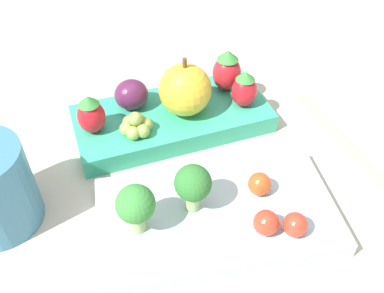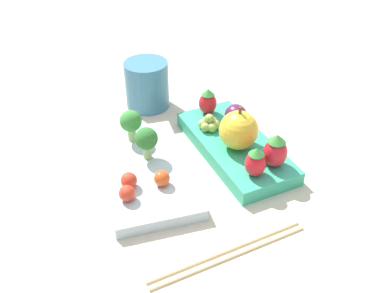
{
  "view_description": "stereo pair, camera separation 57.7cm",
  "coord_description": "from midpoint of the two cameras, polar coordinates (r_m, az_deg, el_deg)",
  "views": [
    {
      "loc": [
        0.11,
        0.3,
        0.33
      ],
      "look_at": [
        0.01,
        0.0,
        0.03
      ],
      "focal_mm": 40.0,
      "sensor_mm": 36.0,
      "label": 1
    },
    {
      "loc": [
        -0.46,
        0.21,
        0.41
      ],
      "look_at": [
        0.01,
        0.0,
        0.03
      ],
      "focal_mm": 40.0,
      "sensor_mm": 36.0,
      "label": 2
    }
  ],
  "objects": [
    {
      "name": "strawberry_2",
      "position": [
        0.48,
        -26.0,
        -3.53
      ],
      "size": [
        0.03,
        0.03,
        0.05
      ],
      "color": "red",
      "rests_on": "bento_box_fruit"
    },
    {
      "name": "cherry_tomato_1",
      "position": [
        0.41,
        -29.74,
        -22.02
      ],
      "size": [
        0.02,
        0.02,
        0.02
      ],
      "color": "#DB4C1E",
      "rests_on": "bento_box_savoury"
    },
    {
      "name": "broccoli_floret_1",
      "position": [
        0.45,
        -46.37,
        -22.11
      ],
      "size": [
        0.03,
        0.03,
        0.05
      ],
      "color": "#93B770",
      "rests_on": "bento_box_savoury"
    },
    {
      "name": "ground_plane",
      "position": [
        0.48,
        -32.37,
        -16.65
      ],
      "size": [
        4.0,
        4.0,
        0.0
      ],
      "primitive_type": "plane",
      "color": "#BCB29E"
    },
    {
      "name": "cherry_tomato_2",
      "position": [
        0.39,
        -28.81,
        -28.74
      ],
      "size": [
        0.02,
        0.02,
        0.02
      ],
      "color": "red",
      "rests_on": "bento_box_savoury"
    },
    {
      "name": "bento_box_fruit",
      "position": [
        0.52,
        -32.84,
        -9.7
      ],
      "size": [
        0.22,
        0.1,
        0.02
      ],
      "color": "#33A87F",
      "rests_on": "ground_plane"
    },
    {
      "name": "cherry_tomato_0",
      "position": [
        0.4,
        -32.26,
        -27.61
      ],
      "size": [
        0.02,
        0.02,
        0.02
      ],
      "color": "red",
      "rests_on": "bento_box_savoury"
    },
    {
      "name": "plum",
      "position": [
        0.53,
        -37.88,
        -6.58
      ],
      "size": [
        0.04,
        0.04,
        0.03
      ],
      "color": "#511E42",
      "rests_on": "bento_box_fruit"
    },
    {
      "name": "strawberry_1",
      "position": [
        0.53,
        -43.37,
        -9.27
      ],
      "size": [
        0.03,
        0.03,
        0.05
      ],
      "color": "red",
      "rests_on": "bento_box_fruit"
    },
    {
      "name": "chopsticks_pair",
      "position": [
        0.43,
        -10.72,
        -16.44
      ],
      "size": [
        0.02,
        0.21,
        0.01
      ],
      "color": "tan",
      "rests_on": "ground_plane"
    },
    {
      "name": "bento_box_savoury",
      "position": [
        0.44,
        -34.9,
        -24.66
      ],
      "size": [
        0.23,
        0.15,
        0.02
      ],
      "color": "silver",
      "rests_on": "ground_plane"
    },
    {
      "name": "grape_cluster",
      "position": [
        0.51,
        -38.94,
        -11.0
      ],
      "size": [
        0.04,
        0.03,
        0.03
      ],
      "color": "#8EA84C",
      "rests_on": "bento_box_fruit"
    },
    {
      "name": "broccoli_floret_0",
      "position": [
        0.42,
        -39.76,
        -21.13
      ],
      "size": [
        0.03,
        0.03,
        0.05
      ],
      "color": "#93B770",
      "rests_on": "bento_box_savoury"
    },
    {
      "name": "strawberry_0",
      "position": [
        0.46,
        -25.09,
        -6.78
      ],
      "size": [
        0.03,
        0.03,
        0.05
      ],
      "color": "red",
      "rests_on": "bento_box_fruit"
    },
    {
      "name": "apple",
      "position": [
        0.48,
        -33.1,
        -6.78
      ],
      "size": [
        0.06,
        0.06,
        0.07
      ],
      "color": "gold",
      "rests_on": "bento_box_fruit"
    }
  ]
}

